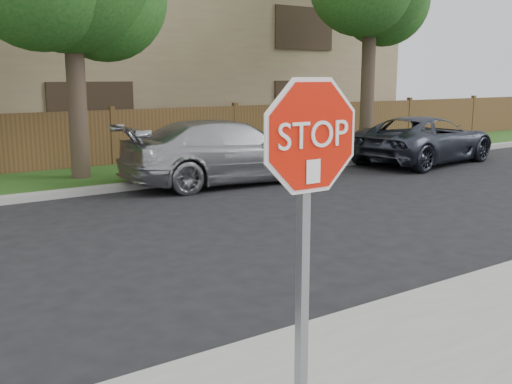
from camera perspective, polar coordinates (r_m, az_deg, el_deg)
ground at (r=5.45m, az=-7.94°, el=-16.58°), size 90.00×90.00×0.00m
stop_sign at (r=3.79m, az=5.02°, el=0.55°), size 1.01×0.13×2.55m
sedan_right at (r=14.21m, az=-2.60°, el=3.86°), size 5.33×2.51×1.50m
sedan_far_right at (r=18.23m, az=15.82°, el=4.82°), size 5.19×2.94×1.37m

